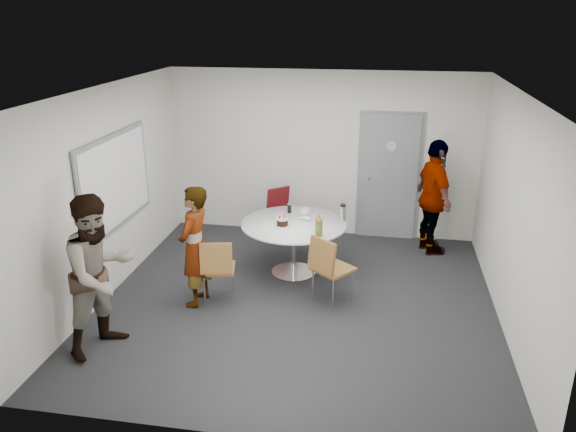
% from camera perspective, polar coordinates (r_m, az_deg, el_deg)
% --- Properties ---
extents(floor, '(5.00, 5.00, 0.00)m').
position_cam_1_polar(floor, '(7.37, 1.01, -8.72)').
color(floor, black).
rests_on(floor, ground).
extents(ceiling, '(5.00, 5.00, 0.00)m').
position_cam_1_polar(ceiling, '(6.51, 1.16, 12.56)').
color(ceiling, silver).
rests_on(ceiling, wall_back).
extents(wall_back, '(5.00, 0.00, 5.00)m').
position_cam_1_polar(wall_back, '(9.20, 3.46, 6.26)').
color(wall_back, silver).
rests_on(wall_back, floor).
extents(wall_left, '(0.00, 5.00, 5.00)m').
position_cam_1_polar(wall_left, '(7.59, -17.94, 2.23)').
color(wall_left, silver).
rests_on(wall_left, floor).
extents(wall_right, '(0.00, 5.00, 5.00)m').
position_cam_1_polar(wall_right, '(6.92, 21.99, 0.01)').
color(wall_right, silver).
rests_on(wall_right, floor).
extents(wall_front, '(5.00, 0.00, 5.00)m').
position_cam_1_polar(wall_front, '(4.57, -3.75, -8.89)').
color(wall_front, silver).
rests_on(wall_front, floor).
extents(door, '(1.02, 0.17, 2.12)m').
position_cam_1_polar(door, '(9.22, 10.23, 3.91)').
color(door, slate).
rests_on(door, wall_back).
extents(whiteboard, '(0.04, 1.90, 1.25)m').
position_cam_1_polar(whiteboard, '(7.71, -17.09, 3.39)').
color(whiteboard, gray).
rests_on(whiteboard, wall_left).
extents(table, '(1.47, 1.47, 1.07)m').
position_cam_1_polar(table, '(7.86, 0.77, -1.45)').
color(table, white).
rests_on(table, floor).
extents(chair_near_left, '(0.50, 0.53, 0.88)m').
position_cam_1_polar(chair_near_left, '(7.16, -7.20, -4.99)').
color(chair_near_left, brown).
rests_on(chair_near_left, floor).
extents(chair_near_right, '(0.64, 0.64, 0.93)m').
position_cam_1_polar(chair_near_right, '(7.08, 4.09, -4.90)').
color(chair_near_right, brown).
rests_on(chair_near_right, floor).
extents(chair_far, '(0.61, 0.61, 0.88)m').
position_cam_1_polar(chair_far, '(9.06, -0.65, 0.69)').
color(chair_far, '#5D1216').
rests_on(chair_far, floor).
extents(person_main, '(0.44, 0.61, 1.57)m').
position_cam_1_polar(person_main, '(7.11, -9.45, -3.09)').
color(person_main, '#A5C6EA').
rests_on(person_main, floor).
extents(person_left, '(0.98, 1.08, 1.80)m').
position_cam_1_polar(person_left, '(6.39, -18.56, -5.61)').
color(person_left, white).
rests_on(person_left, floor).
extents(person_right, '(0.76, 1.13, 1.78)m').
position_cam_1_polar(person_right, '(8.78, 14.58, 1.83)').
color(person_right, black).
rests_on(person_right, floor).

